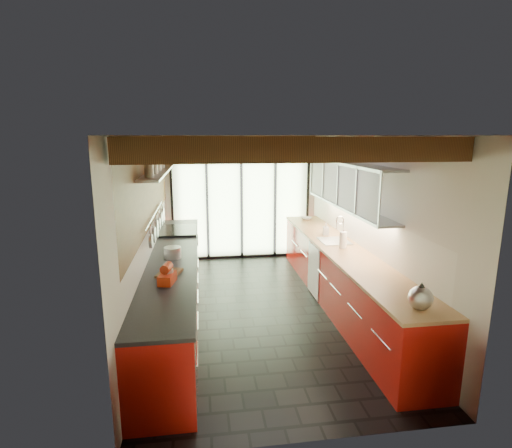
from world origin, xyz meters
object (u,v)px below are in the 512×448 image
Objects in this scene: stand_mixer at (167,275)px; soap_bottle at (326,229)px; kettle at (421,296)px; bowl at (306,218)px; paper_towel at (343,240)px.

stand_mixer is 1.43× the size of soap_bottle.
bowl is at bearing 90.00° from kettle.
kettle is at bearing -90.00° from bowl.
paper_towel reaches higher than kettle.
paper_towel is at bearing -90.00° from bowl.
kettle is 1.56× the size of bowl.
bowl is (2.54, 3.28, -0.07)m from stand_mixer.
bowl is at bearing 52.27° from stand_mixer.
stand_mixer is 0.90× the size of kettle.
paper_towel is at bearing 24.10° from stand_mixer.
kettle reaches higher than bowl.
bowl is (0.00, 4.34, -0.10)m from kettle.
bowl is (0.00, 2.15, -0.10)m from paper_towel.
soap_bottle is at bearing 37.90° from stand_mixer.
paper_towel is 2.15m from bowl.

